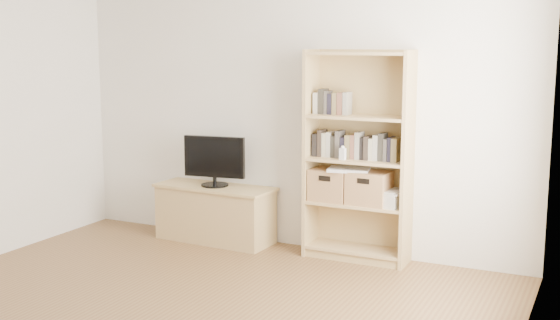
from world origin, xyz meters
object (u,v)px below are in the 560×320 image
Objects in this scene: baby_monitor at (343,154)px; laptop at (349,169)px; bookshelf at (358,157)px; basket_left at (331,185)px; television at (214,161)px; tv_stand at (215,215)px; basket_right at (369,188)px.

baby_monitor is 0.17m from laptop.
bookshelf is 5.43× the size of basket_left.
basket_left is at bearing -5.43° from television.
tv_stand is 3.33× the size of basket_left.
television reaches higher than tv_stand.
laptop is (-0.07, -0.02, -0.12)m from bookshelf.
tv_stand is 0.61× the size of bookshelf.
basket_left is (-0.14, 0.10, -0.30)m from baby_monitor.
bookshelf is at bearing 4.18° from laptop.
laptop is (1.35, 0.03, 0.03)m from television.
basket_right is (0.22, 0.10, -0.30)m from baby_monitor.
bookshelf is 1.43m from television.
bookshelf is 0.36m from basket_left.
bookshelf reaches higher than television.
television is at bearing 0.00° from tv_stand.
bookshelf is 0.14m from laptop.
television is 1.79× the size of basket_left.
bookshelf is 0.29m from basket_right.
tv_stand is 11.10× the size of baby_monitor.
baby_monitor is 0.30× the size of basket_left.
laptop reaches higher than basket_right.
baby_monitor is (1.32, -0.05, 0.69)m from tv_stand.
tv_stand is 1.46m from laptop.
bookshelf is at bearing 3.15° from basket_left.
television is 1.19m from basket_left.
bookshelf reaches higher than tv_stand.
basket_left is at bearing 5.12° from tv_stand.
television is 5.97× the size of baby_monitor.
tv_stand is 1.24m from basket_left.
television reaches higher than basket_left.
laptop is at bearing 79.04° from baby_monitor.
basket_right is at bearing -5.95° from television.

